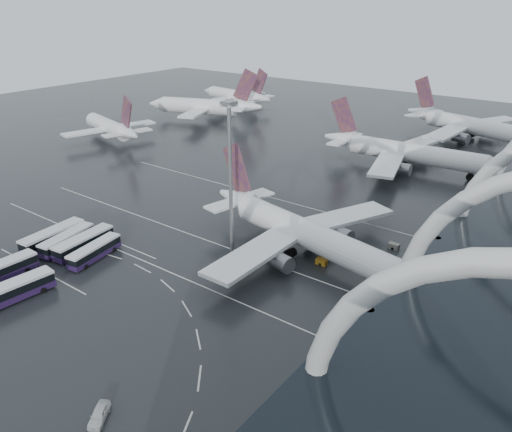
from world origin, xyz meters
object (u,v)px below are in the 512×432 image
Objects in this scene: bus_row_near_d at (94,251)px; gse_cart_belly_a at (322,262)px; floodlight_mast at (230,162)px; jet_remote_west at (111,128)px; bus_row_far_c at (12,291)px; gse_cart_belly_d at (390,274)px; airliner_gate_b at (406,153)px; bus_row_near_c at (84,243)px; bus_row_near_b at (67,240)px; van_curve_b at (99,414)px; jet_remote_far at (236,96)px; bus_row_near_a at (53,237)px; airliner_gate_c at (471,126)px; airliner_main at (305,234)px; jet_remote_mid at (206,107)px; gse_cart_belly_b at (394,246)px.

bus_row_near_d is 43.96m from gse_cart_belly_a.
gse_cart_belly_a is at bearing 22.23° from floodlight_mast.
bus_row_far_c is at bearing 147.12° from jet_remote_west.
airliner_gate_b is at bearing 109.50° from gse_cart_belly_d.
bus_row_near_c is 1.10× the size of bus_row_near_d.
bus_row_near_b is 19.38m from bus_row_far_c.
bus_row_near_c reaches higher than bus_row_near_b.
bus_row_near_c is at bearing 152.52° from jet_remote_west.
bus_row_near_d is 2.83× the size of van_curve_b.
floodlight_mast is at bearing -157.77° from gse_cart_belly_a.
van_curve_b is at bearing -92.61° from gse_cart_belly_a.
van_curve_b is 48.48m from floodlight_mast.
jet_remote_far reaches higher than bus_row_near_a.
airliner_gate_b is at bearing -82.13° from airliner_gate_c.
airliner_main is 146.62m from jet_remote_far.
jet_remote_west reaches higher than bus_row_near_c.
bus_row_far_c is at bearing -136.29° from gse_cart_belly_d.
jet_remote_mid reaches higher than jet_remote_far.
gse_cart_belly_a is (2.25, 49.37, -0.17)m from van_curve_b.
bus_row_near_a is at bearing -136.15° from airliner_main.
van_curve_b is (38.63, -25.59, -1.07)m from bus_row_near_c.
floodlight_mast is (28.19, 18.25, 17.21)m from bus_row_near_b.
van_curve_b is (32.87, -7.53, -1.11)m from bus_row_far_c.
gse_cart_belly_b is at bearing -60.05° from bus_row_near_a.
bus_row_near_d is 5.87× the size of gse_cart_belly_b.
jet_remote_mid is at bearing 170.11° from airliner_gate_b.
airliner_gate_c is 1.83× the size of floodlight_mast.
floodlight_mast is 14.18× the size of gse_cart_belly_a.
bus_row_far_c is at bearing 122.93° from jet_remote_far.
airliner_gate_c is at bearing -24.00° from bus_row_near_d.
airliner_main is 1.32× the size of jet_remote_west.
bus_row_near_d is at bearing 125.38° from jet_remote_far.
airliner_main is at bearing 176.58° from jet_remote_west.
gse_cart_belly_a is at bearing -35.14° from bus_row_far_c.
bus_row_near_c is at bearing -133.58° from airliner_main.
bus_row_far_c is 0.46× the size of floodlight_mast.
gse_cart_belly_a is (16.54, 6.76, -18.35)m from floodlight_mast.
van_curve_b is at bearing -88.70° from airliner_gate_b.
bus_row_near_a is 6.68× the size of gse_cart_belly_b.
floodlight_mast reaches higher than bus_row_far_c.
airliner_main is 3.99× the size of bus_row_near_c.
gse_cart_belly_b is (43.54, 56.25, -1.28)m from bus_row_far_c.
floodlight_mast is at bearing -97.78° from airliner_gate_b.
jet_remote_far is 20.21× the size of gse_cart_belly_a.
bus_row_far_c is at bearing -113.43° from airliner_main.
van_curve_b is at bearing -129.88° from bus_row_near_c.
jet_remote_far reaches higher than bus_row_near_b.
bus_row_near_a is 1.14× the size of bus_row_near_d.
bus_row_far_c is (5.76, -18.07, 0.05)m from bus_row_near_c.
airliner_main is at bearing -63.66° from bus_row_near_a.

